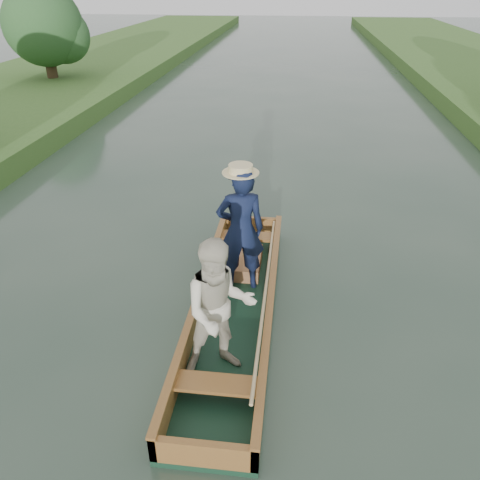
# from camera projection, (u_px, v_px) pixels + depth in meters

# --- Properties ---
(ground) EXTENTS (120.00, 120.00, 0.00)m
(ground) POSITION_uv_depth(u_px,v_px,m) (235.00, 316.00, 6.86)
(ground) COLOR #283D30
(ground) RESTS_ON ground
(trees_far) EXTENTS (22.67, 15.65, 4.41)m
(trees_far) POSITION_uv_depth(u_px,v_px,m) (319.00, 58.00, 12.11)
(trees_far) COLOR #47331E
(trees_far) RESTS_ON ground
(punt) EXTENTS (1.14, 5.00, 2.07)m
(punt) POSITION_uv_depth(u_px,v_px,m) (232.00, 283.00, 6.35)
(punt) COLOR #133120
(punt) RESTS_ON ground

